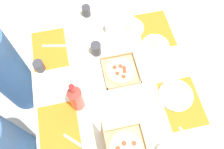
{
  "coord_description": "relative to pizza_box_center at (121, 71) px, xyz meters",
  "views": [
    {
      "loc": [
        -0.71,
        0.16,
        2.25
      ],
      "look_at": [
        0.0,
        0.0,
        0.76
      ],
      "focal_mm": 36.39,
      "sensor_mm": 36.0,
      "label": 1
    }
  ],
  "objects": [
    {
      "name": "placemat_near_left",
      "position": [
        -0.33,
        -0.36,
        -0.01
      ],
      "size": [
        0.36,
        0.26,
        0.0
      ],
      "primitive_type": "cube",
      "color": "orange",
      "rests_on": "dining_table"
    },
    {
      "name": "dining_table",
      "position": [
        -0.01,
        0.07,
        -0.11
      ],
      "size": [
        1.41,
        1.15,
        0.76
      ],
      "color": "#3F3328",
      "rests_on": "ground_plane"
    },
    {
      "name": "fork_by_far_left",
      "position": [
        -0.57,
        -0.32,
        -0.01
      ],
      "size": [
        0.18,
        0.09,
        0.0
      ],
      "primitive_type": "cube",
      "rotation": [
        0.0,
        0.0,
        0.4
      ],
      "color": "#B7B7BC",
      "rests_on": "dining_table"
    },
    {
      "name": "plate_middle",
      "position": [
        0.36,
        -0.16,
        -0.0
      ],
      "size": [
        0.22,
        0.22,
        0.03
      ],
      "color": "white",
      "rests_on": "dining_table"
    },
    {
      "name": "soda_bottle",
      "position": [
        -0.19,
        0.34,
        0.12
      ],
      "size": [
        0.09,
        0.09,
        0.32
      ],
      "color": "#B2382D",
      "rests_on": "dining_table"
    },
    {
      "name": "placemat_near_right",
      "position": [
        0.31,
        -0.36,
        -0.01
      ],
      "size": [
        0.36,
        0.26,
        0.0
      ],
      "primitive_type": "cube",
      "color": "orange",
      "rests_on": "dining_table"
    },
    {
      "name": "cup_clear_right",
      "position": [
        0.15,
        0.57,
        0.03
      ],
      "size": [
        0.07,
        0.07,
        0.09
      ],
      "primitive_type": "cylinder",
      "color": "#333338",
      "rests_on": "dining_table"
    },
    {
      "name": "ground_plane",
      "position": [
        -0.01,
        0.07,
        -0.77
      ],
      "size": [
        6.0,
        6.0,
        0.0
      ],
      "primitive_type": "plane",
      "color": "beige"
    },
    {
      "name": "placemat_far_right",
      "position": [
        0.31,
        0.49,
        -0.01
      ],
      "size": [
        0.36,
        0.26,
        0.0
      ],
      "primitive_type": "cube",
      "color": "orange",
      "rests_on": "dining_table"
    },
    {
      "name": "knife_by_far_right",
      "position": [
        0.32,
        0.44,
        -0.01
      ],
      "size": [
        0.06,
        0.21,
        0.0
      ],
      "primitive_type": "cube",
      "rotation": [
        0.0,
        0.0,
        1.36
      ],
      "color": "#B7B7BC",
      "rests_on": "dining_table"
    },
    {
      "name": "fork_by_near_right",
      "position": [
        -0.43,
        0.39,
        -0.01
      ],
      "size": [
        0.14,
        0.15,
        0.0
      ],
      "primitive_type": "cube",
      "rotation": [
        0.0,
        0.0,
        3.96
      ],
      "color": "#B7B7BC",
      "rests_on": "dining_table"
    },
    {
      "name": "cup_spare",
      "position": [
        0.2,
        0.14,
        0.04
      ],
      "size": [
        0.08,
        0.08,
        0.11
      ],
      "primitive_type": "cylinder",
      "color": "#333338",
      "rests_on": "dining_table"
    },
    {
      "name": "plate_far_right",
      "position": [
        -0.27,
        -0.33,
        -0.0
      ],
      "size": [
        0.24,
        0.24,
        0.02
      ],
      "color": "white",
      "rests_on": "dining_table"
    },
    {
      "name": "pizza_box_center",
      "position": [
        0.0,
        0.0,
        0.0
      ],
      "size": [
        0.25,
        0.25,
        0.04
      ],
      "color": "tan",
      "rests_on": "dining_table"
    },
    {
      "name": "cup_dark",
      "position": [
        0.58,
        0.15,
        0.03
      ],
      "size": [
        0.07,
        0.07,
        0.09
      ],
      "primitive_type": "cylinder",
      "color": "#333338",
      "rests_on": "dining_table"
    },
    {
      "name": "cup_red",
      "position": [
        0.38,
        0.0,
        0.03
      ],
      "size": [
        0.07,
        0.07,
        0.09
      ],
      "primitive_type": "cylinder",
      "color": "silver",
      "rests_on": "dining_table"
    },
    {
      "name": "placemat_far_left",
      "position": [
        -0.33,
        0.49,
        -0.01
      ],
      "size": [
        0.36,
        0.26,
        0.0
      ],
      "primitive_type": "cube",
      "color": "orange",
      "rests_on": "dining_table"
    },
    {
      "name": "diner_left_seat",
      "position": [
        -0.33,
        0.9,
        -0.22
      ],
      "size": [
        0.32,
        0.32,
        1.22
      ],
      "color": "#33598C",
      "rests_on": "ground_plane"
    },
    {
      "name": "pizza_box_corner_right",
      "position": [
        -0.53,
        0.12,
        0.03
      ],
      "size": [
        0.26,
        0.26,
        0.3
      ],
      "color": "tan",
      "rests_on": "dining_table"
    },
    {
      "name": "diner_right_seat",
      "position": [
        0.31,
        0.9,
        -0.23
      ],
      "size": [
        0.32,
        0.32,
        1.21
      ],
      "color": "#33598C",
      "rests_on": "ground_plane"
    },
    {
      "name": "plate_near_right",
      "position": [
        0.16,
        -0.32,
        -0.0
      ],
      "size": [
        0.21,
        0.21,
        0.03
      ],
      "color": "white",
      "rests_on": "dining_table"
    }
  ]
}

